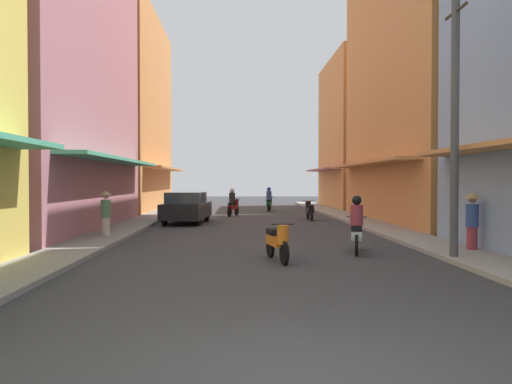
{
  "coord_description": "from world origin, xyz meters",
  "views": [
    {
      "loc": [
        -0.65,
        -5.13,
        1.96
      ],
      "look_at": [
        0.23,
        20.42,
        1.43
      ],
      "focal_mm": 36.45,
      "sensor_mm": 36.0,
      "label": 1
    }
  ],
  "objects_px": {
    "motorbike_green": "(269,200)",
    "motorbike_white": "(357,227)",
    "utility_pole": "(455,122)",
    "pedestrian_far": "(472,219)",
    "motorbike_maroon": "(233,204)",
    "motorbike_black": "(309,210)",
    "motorbike_orange": "(278,241)",
    "pedestrian_midway": "(106,211)",
    "parked_car": "(187,207)"
  },
  "relations": [
    {
      "from": "motorbike_green",
      "to": "motorbike_orange",
      "type": "relative_size",
      "value": 1.01
    },
    {
      "from": "motorbike_black",
      "to": "parked_car",
      "type": "height_order",
      "value": "parked_car"
    },
    {
      "from": "parked_car",
      "to": "pedestrian_far",
      "type": "relative_size",
      "value": 2.55
    },
    {
      "from": "motorbike_black",
      "to": "parked_car",
      "type": "xyz_separation_m",
      "value": [
        -6.0,
        -1.83,
        0.24
      ]
    },
    {
      "from": "motorbike_green",
      "to": "pedestrian_far",
      "type": "distance_m",
      "value": 20.34
    },
    {
      "from": "motorbike_maroon",
      "to": "motorbike_black",
      "type": "bearing_deg",
      "value": -38.9
    },
    {
      "from": "pedestrian_midway",
      "to": "pedestrian_far",
      "type": "relative_size",
      "value": 0.99
    },
    {
      "from": "motorbike_maroon",
      "to": "pedestrian_midway",
      "type": "xyz_separation_m",
      "value": [
        -4.26,
        -11.24,
        0.22
      ]
    },
    {
      "from": "motorbike_black",
      "to": "motorbike_white",
      "type": "height_order",
      "value": "motorbike_white"
    },
    {
      "from": "parked_car",
      "to": "utility_pole",
      "type": "relative_size",
      "value": 0.63
    },
    {
      "from": "motorbike_black",
      "to": "motorbike_white",
      "type": "distance_m",
      "value": 12.01
    },
    {
      "from": "motorbike_green",
      "to": "pedestrian_far",
      "type": "height_order",
      "value": "pedestrian_far"
    },
    {
      "from": "motorbike_maroon",
      "to": "pedestrian_midway",
      "type": "bearing_deg",
      "value": -110.75
    },
    {
      "from": "motorbike_black",
      "to": "parked_car",
      "type": "bearing_deg",
      "value": -162.99
    },
    {
      "from": "motorbike_orange",
      "to": "pedestrian_midway",
      "type": "bearing_deg",
      "value": 135.88
    },
    {
      "from": "motorbike_black",
      "to": "motorbike_maroon",
      "type": "xyz_separation_m",
      "value": [
        -3.89,
        3.13,
        0.2
      ]
    },
    {
      "from": "motorbike_orange",
      "to": "motorbike_maroon",
      "type": "bearing_deg",
      "value": 94.31
    },
    {
      "from": "pedestrian_far",
      "to": "motorbike_black",
      "type": "bearing_deg",
      "value": 102.47
    },
    {
      "from": "motorbike_green",
      "to": "utility_pole",
      "type": "relative_size",
      "value": 0.27
    },
    {
      "from": "motorbike_maroon",
      "to": "motorbike_orange",
      "type": "bearing_deg",
      "value": -85.69
    },
    {
      "from": "pedestrian_midway",
      "to": "utility_pole",
      "type": "distance_m",
      "value": 11.5
    },
    {
      "from": "motorbike_green",
      "to": "motorbike_orange",
      "type": "bearing_deg",
      "value": -92.87
    },
    {
      "from": "motorbike_green",
      "to": "motorbike_white",
      "type": "relative_size",
      "value": 1.01
    },
    {
      "from": "parked_car",
      "to": "pedestrian_midway",
      "type": "bearing_deg",
      "value": -108.89
    },
    {
      "from": "motorbike_orange",
      "to": "motorbike_white",
      "type": "relative_size",
      "value": 1.0
    },
    {
      "from": "parked_car",
      "to": "pedestrian_midway",
      "type": "height_order",
      "value": "pedestrian_midway"
    },
    {
      "from": "parked_car",
      "to": "utility_pole",
      "type": "distance_m",
      "value": 14.25
    },
    {
      "from": "pedestrian_midway",
      "to": "pedestrian_far",
      "type": "xyz_separation_m",
      "value": [
        10.86,
        -4.18,
        0.01
      ]
    },
    {
      "from": "motorbike_black",
      "to": "motorbike_white",
      "type": "bearing_deg",
      "value": -91.74
    },
    {
      "from": "motorbike_maroon",
      "to": "pedestrian_midway",
      "type": "relative_size",
      "value": 1.06
    },
    {
      "from": "motorbike_green",
      "to": "motorbike_white",
      "type": "xyz_separation_m",
      "value": [
        1.22,
        -19.61,
        0.0
      ]
    },
    {
      "from": "parked_car",
      "to": "pedestrian_midway",
      "type": "relative_size",
      "value": 2.58
    },
    {
      "from": "motorbike_maroon",
      "to": "pedestrian_far",
      "type": "height_order",
      "value": "pedestrian_far"
    },
    {
      "from": "motorbike_black",
      "to": "motorbike_green",
      "type": "relative_size",
      "value": 1.01
    },
    {
      "from": "parked_car",
      "to": "motorbike_maroon",
      "type": "bearing_deg",
      "value": 66.97
    },
    {
      "from": "motorbike_orange",
      "to": "pedestrian_far",
      "type": "xyz_separation_m",
      "value": [
        5.35,
        1.16,
        0.43
      ]
    },
    {
      "from": "motorbike_maroon",
      "to": "pedestrian_far",
      "type": "xyz_separation_m",
      "value": [
        6.6,
        -15.41,
        0.23
      ]
    },
    {
      "from": "pedestrian_midway",
      "to": "motorbike_green",
      "type": "bearing_deg",
      "value": 67.34
    },
    {
      "from": "pedestrian_far",
      "to": "motorbike_white",
      "type": "bearing_deg",
      "value": 174.99
    },
    {
      "from": "motorbike_maroon",
      "to": "parked_car",
      "type": "distance_m",
      "value": 5.4
    },
    {
      "from": "motorbike_white",
      "to": "pedestrian_far",
      "type": "distance_m",
      "value": 3.1
    },
    {
      "from": "motorbike_black",
      "to": "pedestrian_midway",
      "type": "distance_m",
      "value": 11.49
    },
    {
      "from": "pedestrian_midway",
      "to": "utility_pole",
      "type": "xyz_separation_m",
      "value": [
        9.83,
        -5.44,
        2.49
      ]
    },
    {
      "from": "motorbike_black",
      "to": "motorbike_orange",
      "type": "bearing_deg",
      "value": -101.1
    },
    {
      "from": "pedestrian_far",
      "to": "utility_pole",
      "type": "height_order",
      "value": "utility_pole"
    },
    {
      "from": "motorbike_black",
      "to": "pedestrian_far",
      "type": "height_order",
      "value": "pedestrian_far"
    },
    {
      "from": "motorbike_maroon",
      "to": "motorbike_white",
      "type": "bearing_deg",
      "value": -76.91
    },
    {
      "from": "motorbike_white",
      "to": "utility_pole",
      "type": "distance_m",
      "value": 3.73
    },
    {
      "from": "utility_pole",
      "to": "pedestrian_far",
      "type": "bearing_deg",
      "value": 50.78
    },
    {
      "from": "motorbike_green",
      "to": "pedestrian_midway",
      "type": "xyz_separation_m",
      "value": [
        -6.56,
        -15.71,
        0.22
      ]
    }
  ]
}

